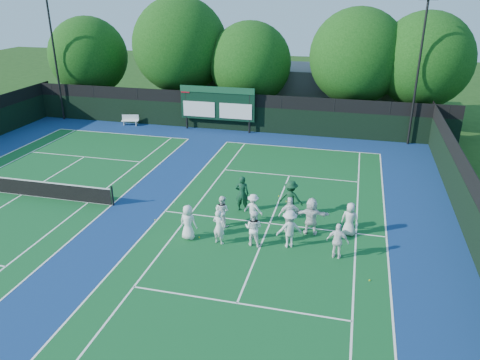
% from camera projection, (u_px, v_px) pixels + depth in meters
% --- Properties ---
extents(ground, '(120.00, 120.00, 0.00)m').
position_uv_depth(ground, '(266.00, 233.00, 21.92)').
color(ground, '#173A0F').
rests_on(ground, ground).
extents(court_apron, '(34.00, 32.00, 0.01)m').
position_uv_depth(court_apron, '(156.00, 210.00, 24.17)').
color(court_apron, navy).
rests_on(court_apron, ground).
extents(near_court, '(11.05, 23.85, 0.01)m').
position_uv_depth(near_court, '(270.00, 223.00, 22.81)').
color(near_court, '#105122').
rests_on(near_court, ground).
extents(left_court, '(11.05, 23.85, 0.01)m').
position_uv_depth(left_court, '(22.00, 195.00, 25.96)').
color(left_court, '#105122').
rests_on(left_court, ground).
extents(back_fence, '(34.00, 0.08, 3.00)m').
position_uv_depth(back_fence, '(231.00, 114.00, 37.08)').
color(back_fence, black).
rests_on(back_fence, ground).
extents(divider_fence_right, '(0.08, 32.00, 3.00)m').
position_uv_depth(divider_fence_right, '(474.00, 220.00, 20.27)').
color(divider_fence_right, black).
rests_on(divider_fence_right, ground).
extents(scoreboard, '(6.00, 0.21, 3.55)m').
position_uv_depth(scoreboard, '(217.00, 104.00, 36.61)').
color(scoreboard, black).
rests_on(scoreboard, ground).
extents(clubhouse, '(18.00, 6.00, 4.00)m').
position_uv_depth(clubhouse, '(295.00, 88.00, 43.09)').
color(clubhouse, '#57585C').
rests_on(clubhouse, ground).
extents(light_pole_left, '(1.20, 0.30, 10.12)m').
position_uv_depth(light_pole_left, '(53.00, 44.00, 38.28)').
color(light_pole_left, black).
rests_on(light_pole_left, ground).
extents(light_pole_right, '(1.20, 0.30, 10.12)m').
position_uv_depth(light_pole_right, '(420.00, 56.00, 31.87)').
color(light_pole_right, black).
rests_on(light_pole_right, ground).
extents(tennis_net, '(11.30, 0.10, 1.10)m').
position_uv_depth(tennis_net, '(20.00, 187.00, 25.78)').
color(tennis_net, black).
rests_on(tennis_net, ground).
extents(bench, '(1.43, 0.69, 0.87)m').
position_uv_depth(bench, '(130.00, 120.00, 38.76)').
color(bench, white).
rests_on(bench, ground).
extents(tree_a, '(6.95, 6.95, 8.36)m').
position_uv_depth(tree_a, '(91.00, 58.00, 42.16)').
color(tree_a, black).
rests_on(tree_a, ground).
extents(tree_b, '(8.03, 8.03, 10.09)m').
position_uv_depth(tree_b, '(182.00, 48.00, 39.73)').
color(tree_b, black).
rests_on(tree_b, ground).
extents(tree_c, '(6.81, 6.81, 8.21)m').
position_uv_depth(tree_c, '(252.00, 65.00, 38.83)').
color(tree_c, black).
rests_on(tree_c, ground).
extents(tree_d, '(7.46, 7.46, 9.36)m').
position_uv_depth(tree_d, '(359.00, 59.00, 36.58)').
color(tree_d, black).
rests_on(tree_d, ground).
extents(tree_e, '(7.23, 7.23, 9.15)m').
position_uv_depth(tree_e, '(426.00, 62.00, 35.50)').
color(tree_e, black).
rests_on(tree_e, ground).
extents(tennis_ball_0, '(0.07, 0.07, 0.07)m').
position_uv_depth(tennis_ball_0, '(199.00, 237.00, 21.51)').
color(tennis_ball_0, '#C1CF18').
rests_on(tennis_ball_0, ground).
extents(tennis_ball_1, '(0.07, 0.07, 0.07)m').
position_uv_depth(tennis_ball_1, '(286.00, 201.00, 25.08)').
color(tennis_ball_1, '#C1CF18').
rests_on(tennis_ball_1, ground).
extents(tennis_ball_2, '(0.07, 0.07, 0.07)m').
position_uv_depth(tennis_ball_2, '(370.00, 280.00, 18.37)').
color(tennis_ball_2, '#C1CF18').
rests_on(tennis_ball_2, ground).
extents(tennis_ball_3, '(0.07, 0.07, 0.07)m').
position_uv_depth(tennis_ball_3, '(155.00, 220.00, 23.10)').
color(tennis_ball_3, '#C1CF18').
rests_on(tennis_ball_3, ground).
extents(tennis_ball_4, '(0.07, 0.07, 0.07)m').
position_uv_depth(tennis_ball_4, '(279.00, 196.00, 25.73)').
color(tennis_ball_4, '#C1CF18').
rests_on(tennis_ball_4, ground).
extents(tennis_ball_5, '(0.07, 0.07, 0.07)m').
position_uv_depth(tennis_ball_5, '(334.00, 245.00, 20.85)').
color(tennis_ball_5, '#C1CF18').
rests_on(tennis_ball_5, ground).
extents(player_front_0, '(0.88, 0.64, 1.67)m').
position_uv_depth(player_front_0, '(188.00, 222.00, 21.17)').
color(player_front_0, white).
rests_on(player_front_0, ground).
extents(player_front_1, '(0.70, 0.56, 1.66)m').
position_uv_depth(player_front_1, '(219.00, 227.00, 20.78)').
color(player_front_1, white).
rests_on(player_front_1, ground).
extents(player_front_2, '(0.91, 0.76, 1.68)m').
position_uv_depth(player_front_2, '(254.00, 228.00, 20.64)').
color(player_front_2, white).
rests_on(player_front_2, ground).
extents(player_front_3, '(1.30, 1.03, 1.76)m').
position_uv_depth(player_front_3, '(289.00, 229.00, 20.49)').
color(player_front_3, silver).
rests_on(player_front_3, ground).
extents(player_front_4, '(1.00, 0.56, 1.62)m').
position_uv_depth(player_front_4, '(338.00, 241.00, 19.66)').
color(player_front_4, white).
rests_on(player_front_4, ground).
extents(player_back_0, '(0.90, 0.79, 1.55)m').
position_uv_depth(player_back_0, '(222.00, 211.00, 22.36)').
color(player_back_0, white).
rests_on(player_back_0, ground).
extents(player_back_1, '(1.07, 0.76, 1.51)m').
position_uv_depth(player_back_1, '(253.00, 209.00, 22.63)').
color(player_back_1, white).
rests_on(player_back_1, ground).
extents(player_back_2, '(1.14, 0.71, 1.80)m').
position_uv_depth(player_back_2, '(290.00, 215.00, 21.69)').
color(player_back_2, white).
rests_on(player_back_2, ground).
extents(player_back_3, '(1.71, 0.67, 1.81)m').
position_uv_depth(player_back_3, '(311.00, 216.00, 21.57)').
color(player_back_3, white).
rests_on(player_back_3, ground).
extents(player_back_4, '(0.87, 0.65, 1.61)m').
position_uv_depth(player_back_4, '(350.00, 219.00, 21.51)').
color(player_back_4, silver).
rests_on(player_back_4, ground).
extents(coach_left, '(0.73, 0.51, 1.90)m').
position_uv_depth(coach_left, '(242.00, 194.00, 23.80)').
color(coach_left, '#0F3822').
rests_on(coach_left, ground).
extents(coach_right, '(1.26, 0.78, 1.88)m').
position_uv_depth(coach_right, '(291.00, 198.00, 23.29)').
color(coach_right, '#103B20').
rests_on(coach_right, ground).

